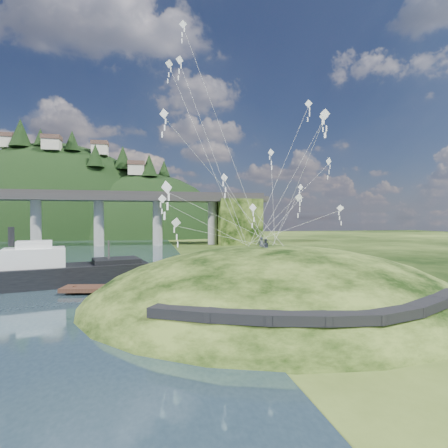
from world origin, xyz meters
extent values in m
plane|color=black|center=(0.00, 0.00, 0.00)|extent=(320.00, 320.00, 0.00)
ellipsoid|color=black|center=(8.00, 2.00, -1.50)|extent=(36.00, 32.00, 13.00)
cube|color=black|center=(-1.50, -8.00, 2.03)|extent=(4.32, 3.62, 0.71)
cube|color=black|center=(1.50, -9.65, 2.09)|extent=(4.10, 2.97, 0.61)
cube|color=black|center=(4.50, -10.65, 2.08)|extent=(3.85, 2.37, 0.62)
cube|color=black|center=(7.50, -11.10, 2.04)|extent=(3.62, 1.83, 0.66)
cube|color=black|center=(10.50, -10.90, 2.05)|extent=(3.82, 2.27, 0.68)
cube|color=black|center=(13.50, -9.95, 2.14)|extent=(4.11, 2.97, 0.71)
cube|color=black|center=(16.50, -8.40, 2.16)|extent=(4.26, 3.43, 0.66)
cylinder|color=gray|center=(-32.00, 70.00, 6.50)|extent=(2.60, 2.60, 13.00)
cylinder|color=gray|center=(-16.50, 70.00, 6.50)|extent=(2.60, 2.60, 13.00)
cylinder|color=gray|center=(-1.00, 70.00, 6.50)|extent=(2.60, 2.60, 13.00)
cylinder|color=gray|center=(14.50, 70.00, 6.50)|extent=(2.60, 2.60, 13.00)
cube|color=black|center=(22.00, 70.00, 6.50)|extent=(12.00, 11.00, 13.00)
ellipsoid|color=black|center=(-40.00, 126.00, -6.00)|extent=(96.00, 68.00, 88.00)
ellipsoid|color=black|center=(-5.00, 118.00, -10.00)|extent=(76.00, 56.00, 72.00)
cone|color=black|center=(-49.87, 114.63, 39.23)|extent=(8.01, 8.01, 10.54)
cone|color=black|center=(-42.87, 114.06, 37.88)|extent=(4.97, 4.97, 6.54)
cone|color=black|center=(-31.40, 112.04, 36.68)|extent=(5.83, 5.83, 7.67)
cone|color=black|center=(-22.45, 107.08, 30.58)|extent=(6.47, 6.47, 8.51)
cone|color=black|center=(-13.22, 113.99, 31.23)|extent=(7.13, 7.13, 9.38)
cone|color=black|center=(-3.12, 109.03, 27.87)|extent=(6.56, 6.56, 8.63)
cone|color=black|center=(2.77, 114.63, 27.68)|extent=(4.88, 4.88, 6.42)
cube|color=beige|center=(-55.00, 118.00, 35.99)|extent=(6.00, 5.00, 4.00)
cube|color=brown|center=(-55.00, 118.00, 38.69)|extent=(6.40, 5.40, 1.60)
cube|color=beige|center=(-38.00, 110.00, 34.28)|extent=(6.00, 5.00, 4.00)
cube|color=brown|center=(-38.00, 110.00, 36.98)|extent=(6.40, 5.40, 1.60)
cube|color=beige|center=(-22.00, 116.00, 34.18)|extent=(6.00, 5.00, 4.00)
cube|color=brown|center=(-22.00, 116.00, 36.88)|extent=(6.40, 5.40, 1.60)
cube|color=beige|center=(-8.00, 110.00, 25.88)|extent=(6.00, 5.00, 4.00)
cube|color=brown|center=(-8.00, 110.00, 28.58)|extent=(6.40, 5.40, 1.60)
cube|color=black|center=(-13.19, 13.55, 1.12)|extent=(19.72, 9.61, 2.25)
cube|color=white|center=(-15.71, 12.93, 3.11)|extent=(6.79, 5.15, 2.42)
cube|color=white|center=(-15.71, 12.93, 4.58)|extent=(3.98, 3.35, 1.04)
cube|color=black|center=(-7.31, 15.01, 2.51)|extent=(6.08, 5.45, 0.52)
cylinder|color=black|center=(-17.81, 12.41, 5.62)|extent=(0.61, 0.61, 2.08)
cylinder|color=#2D2B2B|center=(-8.15, 14.80, 3.63)|extent=(0.21, 0.21, 2.60)
cube|color=#381F16|center=(-4.10, 7.51, 0.51)|extent=(16.10, 5.17, 0.40)
cylinder|color=#381F16|center=(-10.82, 8.67, 0.23)|extent=(0.34, 0.34, 1.14)
cylinder|color=#381F16|center=(-7.46, 8.09, 0.23)|extent=(0.34, 0.34, 1.14)
cylinder|color=#381F16|center=(-4.10, 7.51, 0.23)|extent=(0.34, 0.34, 1.14)
cylinder|color=#381F16|center=(-0.74, 6.93, 0.23)|extent=(0.34, 0.34, 1.14)
cylinder|color=#381F16|center=(2.62, 6.35, 0.23)|extent=(0.34, 0.34, 1.14)
imported|color=#292E37|center=(6.75, 2.39, 5.84)|extent=(0.69, 0.51, 1.72)
imported|color=#292E37|center=(6.75, 1.20, 5.74)|extent=(0.82, 0.69, 1.52)
cube|color=white|center=(9.72, -4.10, 15.59)|extent=(0.76, 0.16, 0.76)
cube|color=white|center=(9.72, -4.10, 15.05)|extent=(0.10, 0.02, 0.44)
cube|color=white|center=(9.72, -4.10, 14.50)|extent=(0.10, 0.02, 0.44)
cube|color=white|center=(9.72, -4.10, 13.96)|extent=(0.10, 0.02, 0.44)
cube|color=white|center=(16.18, 6.98, 13.94)|extent=(0.80, 0.36, 0.84)
cube|color=white|center=(16.18, 6.98, 13.34)|extent=(0.10, 0.08, 0.49)
cube|color=white|center=(16.18, 6.98, 12.74)|extent=(0.10, 0.08, 0.49)
cube|color=white|center=(16.18, 6.98, 12.15)|extent=(0.10, 0.08, 0.49)
cube|color=white|center=(13.37, 8.19, 11.11)|extent=(0.40, 0.59, 0.66)
cube|color=white|center=(13.37, 8.19, 10.62)|extent=(0.08, 0.07, 0.40)
cube|color=white|center=(13.37, 8.19, 10.14)|extent=(0.08, 0.07, 0.40)
cube|color=white|center=(13.37, 8.19, 9.65)|extent=(0.08, 0.07, 0.40)
cube|color=white|center=(-2.31, -0.87, 15.77)|extent=(0.66, 0.49, 0.78)
cube|color=white|center=(-2.31, -0.87, 15.22)|extent=(0.10, 0.06, 0.45)
cube|color=white|center=(-2.31, -0.87, 14.66)|extent=(0.10, 0.06, 0.45)
cube|color=white|center=(-2.31, -0.87, 14.11)|extent=(0.10, 0.06, 0.45)
cube|color=white|center=(14.30, 1.37, 8.56)|extent=(0.56, 0.43, 0.66)
cube|color=white|center=(14.30, 1.37, 8.08)|extent=(0.09, 0.05, 0.39)
cube|color=white|center=(14.30, 1.37, 7.60)|extent=(0.09, 0.05, 0.39)
cube|color=white|center=(14.30, 1.37, 7.12)|extent=(0.09, 0.05, 0.39)
cube|color=white|center=(-1.59, 4.18, 21.88)|extent=(0.73, 0.26, 0.74)
cube|color=white|center=(-1.59, 4.18, 21.35)|extent=(0.09, 0.07, 0.44)
cube|color=white|center=(-1.59, 4.18, 20.82)|extent=(0.09, 0.07, 0.44)
cube|color=white|center=(-1.59, 4.18, 20.28)|extent=(0.09, 0.07, 0.44)
cube|color=white|center=(-2.35, -5.56, 9.62)|extent=(0.67, 0.62, 0.84)
cube|color=white|center=(-2.35, -5.56, 9.00)|extent=(0.11, 0.07, 0.51)
cube|color=white|center=(-2.35, -5.56, 8.39)|extent=(0.11, 0.07, 0.51)
cube|color=white|center=(-2.35, -5.56, 7.77)|extent=(0.11, 0.07, 0.51)
cube|color=white|center=(-0.22, 5.09, 26.17)|extent=(0.73, 0.24, 0.74)
cube|color=white|center=(-0.22, 5.09, 25.64)|extent=(0.10, 0.03, 0.43)
cube|color=white|center=(-0.22, 5.09, 25.11)|extent=(0.10, 0.03, 0.43)
cube|color=white|center=(-0.22, 5.09, 24.58)|extent=(0.10, 0.03, 0.43)
cube|color=white|center=(3.05, 1.48, 11.18)|extent=(0.47, 0.62, 0.73)
cube|color=white|center=(3.05, 1.48, 10.65)|extent=(0.09, 0.07, 0.43)
cube|color=white|center=(3.05, 1.48, 10.12)|extent=(0.09, 0.07, 0.43)
cube|color=white|center=(3.05, 1.48, 9.59)|extent=(0.09, 0.07, 0.43)
cube|color=white|center=(12.22, 3.89, 19.08)|extent=(0.68, 0.43, 0.76)
cube|color=white|center=(12.22, 3.89, 18.54)|extent=(0.10, 0.05, 0.45)
cube|color=white|center=(12.22, 3.89, 17.99)|extent=(0.10, 0.05, 0.45)
cube|color=white|center=(12.22, 3.89, 17.45)|extent=(0.10, 0.05, 0.45)
cube|color=white|center=(10.21, 9.29, 15.11)|extent=(0.52, 0.68, 0.80)
cube|color=white|center=(10.21, 9.29, 14.53)|extent=(0.10, 0.08, 0.47)
cube|color=white|center=(10.21, 9.29, 13.95)|extent=(0.10, 0.08, 0.47)
cube|color=white|center=(10.21, 9.29, 13.37)|extent=(0.10, 0.08, 0.47)
cube|color=white|center=(12.58, 1.46, 17.12)|extent=(0.82, 0.21, 0.82)
cube|color=white|center=(12.58, 1.46, 16.54)|extent=(0.11, 0.02, 0.48)
cube|color=white|center=(12.58, 1.46, 15.95)|extent=(0.11, 0.02, 0.48)
cube|color=white|center=(12.58, 1.46, 15.37)|extent=(0.11, 0.02, 0.48)
cube|color=white|center=(7.16, 6.33, 8.69)|extent=(0.63, 0.67, 0.87)
cube|color=white|center=(7.16, 6.33, 8.07)|extent=(0.10, 0.09, 0.51)
cube|color=white|center=(7.16, 6.33, 7.45)|extent=(0.10, 0.09, 0.51)
cube|color=white|center=(7.16, 6.33, 6.83)|extent=(0.10, 0.09, 0.51)
cube|color=white|center=(-0.48, 5.87, 23.09)|extent=(0.77, 0.39, 0.83)
cube|color=white|center=(-0.48, 5.87, 22.50)|extent=(0.10, 0.08, 0.48)
cube|color=white|center=(-0.48, 5.87, 21.92)|extent=(0.10, 0.08, 0.48)
cube|color=white|center=(-0.48, 5.87, 21.33)|extent=(0.10, 0.08, 0.48)
cube|color=white|center=(-2.38, 1.06, 9.22)|extent=(0.68, 0.36, 0.73)
cube|color=white|center=(-2.38, 1.06, 8.70)|extent=(0.10, 0.04, 0.43)
cube|color=white|center=(-2.38, 1.06, 8.18)|extent=(0.10, 0.04, 0.43)
cube|color=white|center=(-2.38, 1.06, 7.65)|extent=(0.10, 0.04, 0.43)
cube|color=white|center=(-1.35, -0.48, 7.25)|extent=(0.79, 0.32, 0.81)
cube|color=white|center=(-1.35, -0.48, 6.66)|extent=(0.10, 0.08, 0.48)
cube|color=white|center=(-1.35, -0.48, 6.07)|extent=(0.10, 0.08, 0.48)
cube|color=white|center=(-1.35, -0.48, 5.49)|extent=(0.10, 0.08, 0.48)
cube|color=white|center=(11.34, 4.17, 9.69)|extent=(0.86, 0.31, 0.83)
cube|color=white|center=(11.34, 4.17, 9.08)|extent=(0.11, 0.06, 0.50)
cube|color=white|center=(11.34, 4.17, 8.47)|extent=(0.11, 0.06, 0.50)
cube|color=white|center=(11.34, 4.17, 7.87)|extent=(0.11, 0.06, 0.50)
camera|label=1|loc=(-3.54, -28.66, 7.62)|focal=28.00mm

